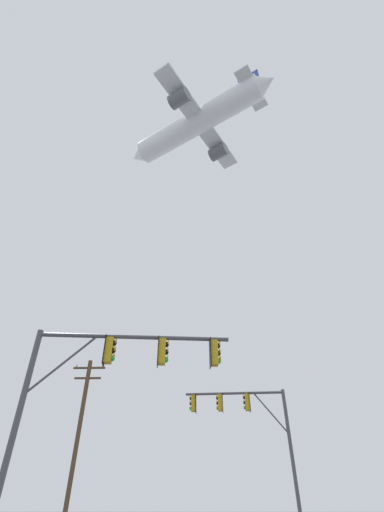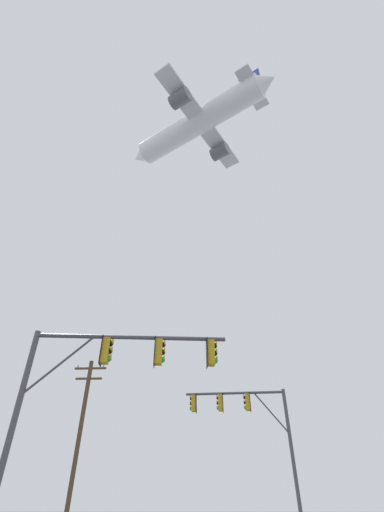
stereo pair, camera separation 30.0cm
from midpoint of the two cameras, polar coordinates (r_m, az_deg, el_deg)
name	(u,v)px [view 2 (the right image)]	position (r m, az deg, el deg)	size (l,w,h in m)	color
signal_pole_near	(108,371)	(13.11, -12.80, -17.69)	(6.94, 0.92, 6.32)	#4C4C51
signal_pole_far	(248,418)	(22.27, 9.40, -24.46)	(5.82, 0.65, 6.70)	#4C4C51
utility_pole	(80,430)	(25.80, -17.27, -25.29)	(2.20, 0.28, 9.41)	brown
airplane	(198,123)	(60.79, 1.13, 20.74)	(24.53, 18.94, 7.34)	white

